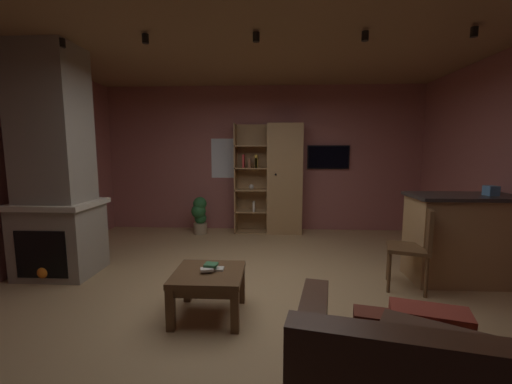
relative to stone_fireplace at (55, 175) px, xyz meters
name	(u,v)px	position (x,y,z in m)	size (l,w,h in m)	color
floor	(254,294)	(2.43, -0.44, -1.24)	(5.95, 5.75, 0.02)	tan
wall_back	(263,159)	(2.43, 2.46, 0.13)	(6.07, 0.06, 2.73)	#9E5B56
ceiling	(254,24)	(2.43, -0.44, 1.51)	(5.95, 5.75, 0.02)	#8E6B47
window_pane_back	(228,158)	(1.76, 2.43, 0.14)	(0.65, 0.01, 0.75)	white
stone_fireplace	(55,175)	(0.00, 0.00, 0.00)	(0.93, 0.77, 2.73)	gray
bookshelf_cabinet	(280,179)	(2.75, 2.19, -0.23)	(1.24, 0.41, 2.01)	#A87F51
kitchen_bar_counter	(474,238)	(4.95, 0.03, -0.72)	(1.46, 0.63, 1.03)	#A87F51
tissue_box	(491,191)	(5.06, -0.02, -0.15)	(0.12, 0.12, 0.11)	#598CBF
coffee_table	(209,280)	(2.04, -0.91, -0.90)	(0.63, 0.62, 0.42)	brown
table_book_0	(216,269)	(2.10, -0.87, -0.80)	(0.14, 0.09, 0.02)	beige
table_book_1	(207,269)	(2.03, -0.94, -0.78)	(0.11, 0.08, 0.02)	beige
table_book_2	(211,265)	(2.05, -0.88, -0.76)	(0.12, 0.10, 0.02)	#387247
dining_chair	(416,243)	(4.18, -0.25, -0.70)	(0.53, 0.53, 0.92)	brown
potted_floor_plant	(200,214)	(1.28, 2.00, -0.87)	(0.28, 0.29, 0.69)	#9E896B
wall_mounted_tv	(328,157)	(3.66, 2.40, 0.17)	(0.78, 0.06, 0.44)	black
track_light_spot_0	(62,43)	(0.37, -0.24, 1.43)	(0.07, 0.07, 0.09)	black
track_light_spot_1	(145,39)	(1.31, -0.32, 1.43)	(0.07, 0.07, 0.09)	black
track_light_spot_2	(256,37)	(2.44, -0.31, 1.43)	(0.07, 0.07, 0.09)	black
track_light_spot_3	(365,36)	(3.53, -0.28, 1.43)	(0.07, 0.07, 0.09)	black
track_light_spot_4	(474,32)	(4.55, -0.34, 1.43)	(0.07, 0.07, 0.09)	black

